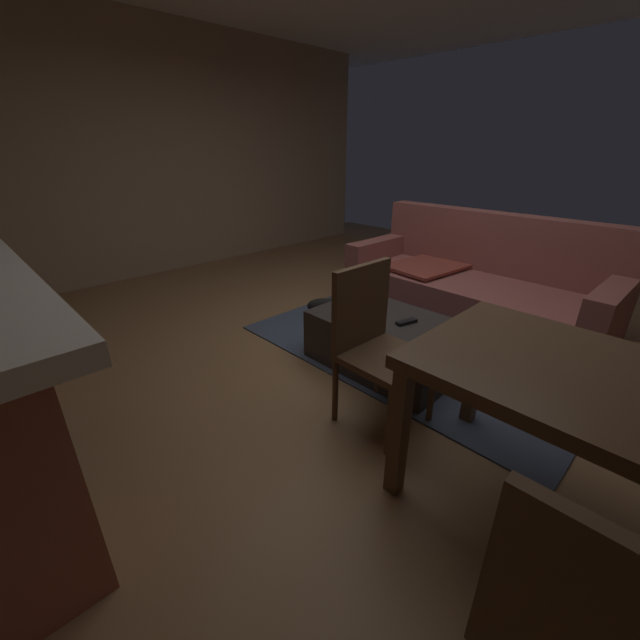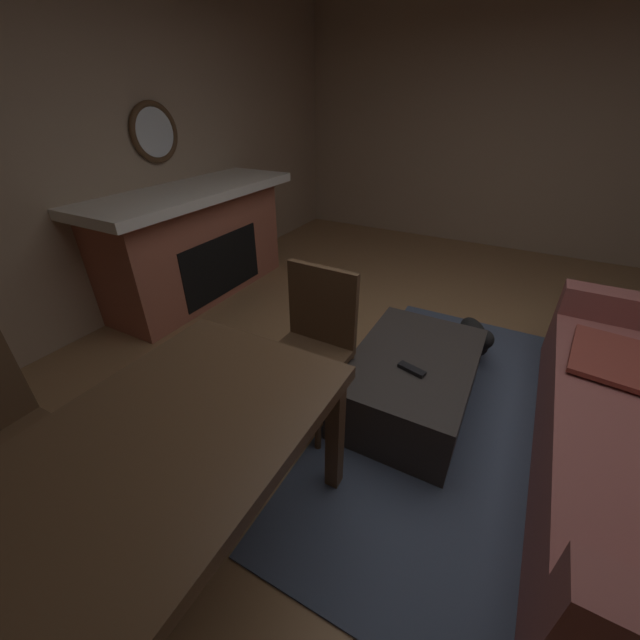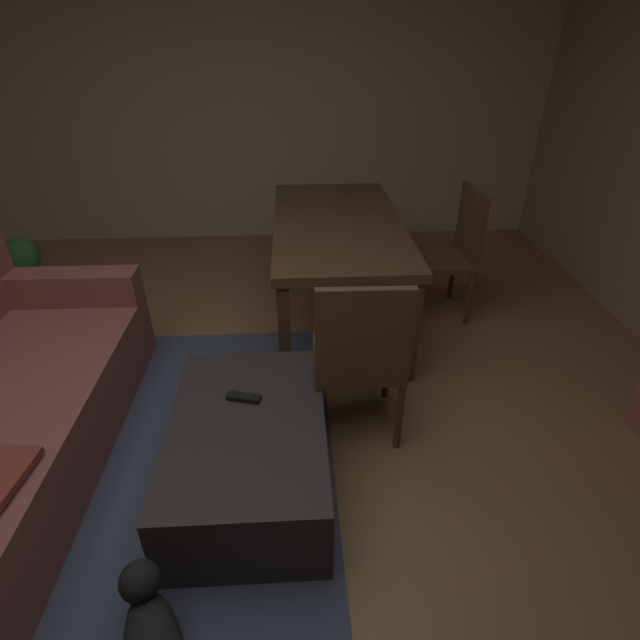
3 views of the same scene
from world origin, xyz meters
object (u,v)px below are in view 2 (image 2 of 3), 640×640
object	(u,v)px
dining_table	(111,499)
ottoman_coffee_table	(411,382)
tv_remote	(412,369)
small_dog	(475,336)
round_wall_mirror	(155,133)
fireplace	(198,243)
dining_chair_west	(313,338)

from	to	relation	value
dining_table	ottoman_coffee_table	bearing A→B (deg)	161.03
tv_remote	dining_table	world-z (taller)	dining_table
ottoman_coffee_table	small_dog	xyz separation A→B (m)	(-0.80, 0.27, -0.03)
round_wall_mirror	ottoman_coffee_table	world-z (taller)	round_wall_mirror
round_wall_mirror	dining_table	distance (m)	3.11
ottoman_coffee_table	dining_table	world-z (taller)	dining_table
fireplace	ottoman_coffee_table	size ratio (longest dim) A/B	1.99
ottoman_coffee_table	tv_remote	distance (m)	0.25
round_wall_mirror	dining_table	size ratio (longest dim) A/B	0.28
round_wall_mirror	fireplace	bearing A→B (deg)	90.00
small_dog	dining_table	bearing A→B (deg)	-18.79
round_wall_mirror	dining_table	xyz separation A→B (m)	(2.18, 2.06, -0.80)
small_dog	tv_remote	bearing A→B (deg)	-14.49
ottoman_coffee_table	small_dog	bearing A→B (deg)	161.57
tv_remote	small_dog	xyz separation A→B (m)	(-0.94, 0.24, -0.24)
fireplace	small_dog	bearing A→B (deg)	94.01
dining_table	dining_chair_west	distance (m)	1.28
dining_table	small_dog	world-z (taller)	dining_table
small_dog	dining_chair_west	bearing A→B (deg)	-36.30
round_wall_mirror	dining_chair_west	distance (m)	2.44
ottoman_coffee_table	dining_table	distance (m)	1.72
fireplace	dining_table	bearing A→B (deg)	39.20
tv_remote	dining_table	bearing A→B (deg)	-6.41
tv_remote	dining_chair_west	xyz separation A→B (m)	(0.15, -0.56, 0.13)
round_wall_mirror	small_dog	xyz separation A→B (m)	(-0.18, 2.87, -1.30)
tv_remote	dining_chair_west	bearing A→B (deg)	-59.80
ottoman_coffee_table	tv_remote	size ratio (longest dim) A/B	6.55
fireplace	dining_chair_west	xyz separation A→B (m)	(0.91, 1.78, -0.00)
dining_chair_west	tv_remote	bearing A→B (deg)	105.08
ottoman_coffee_table	tv_remote	world-z (taller)	tv_remote
dining_table	dining_chair_west	xyz separation A→B (m)	(-1.27, 0.00, -0.14)
ottoman_coffee_table	dining_chair_west	bearing A→B (deg)	-61.21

